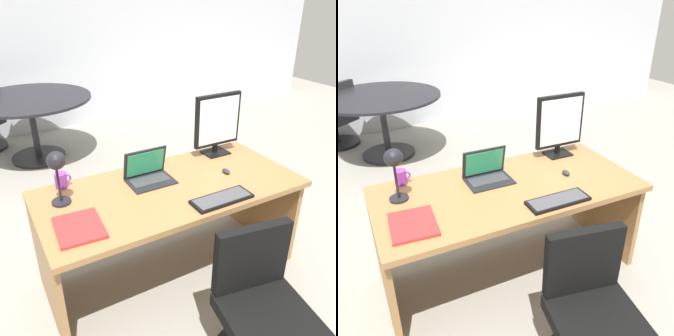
% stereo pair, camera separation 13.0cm
% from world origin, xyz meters
% --- Properties ---
extents(ground, '(12.00, 12.00, 0.00)m').
position_xyz_m(ground, '(0.00, 1.50, 0.00)').
color(ground, gray).
extents(back_wall, '(10.00, 0.10, 2.80)m').
position_xyz_m(back_wall, '(0.00, 3.58, 1.40)').
color(back_wall, silver).
rests_on(back_wall, ground).
extents(desk, '(1.78, 0.83, 0.73)m').
position_xyz_m(desk, '(0.00, 0.05, 0.53)').
color(desk, '#9E7042').
rests_on(desk, ground).
extents(monitor, '(0.40, 0.16, 0.49)m').
position_xyz_m(monitor, '(0.58, 0.30, 1.00)').
color(monitor, black).
rests_on(monitor, desk).
extents(laptop, '(0.31, 0.23, 0.22)m').
position_xyz_m(laptop, '(-0.09, 0.17, 0.80)').
color(laptop, black).
rests_on(laptop, desk).
extents(keyboard, '(0.41, 0.15, 0.02)m').
position_xyz_m(keyboard, '(0.19, -0.31, 0.74)').
color(keyboard, black).
rests_on(keyboard, desk).
extents(mouse, '(0.04, 0.08, 0.03)m').
position_xyz_m(mouse, '(0.44, -0.03, 0.75)').
color(mouse, '#2D2D33').
rests_on(mouse, desk).
extents(desk_lamp, '(0.12, 0.14, 0.36)m').
position_xyz_m(desk_lamp, '(-0.70, 0.13, 0.99)').
color(desk_lamp, black).
rests_on(desk_lamp, desk).
extents(book, '(0.28, 0.32, 0.02)m').
position_xyz_m(book, '(-0.68, -0.16, 0.74)').
color(book, red).
rests_on(book, desk).
extents(coffee_mug, '(0.11, 0.08, 0.11)m').
position_xyz_m(coffee_mug, '(-0.64, 0.35, 0.78)').
color(coffee_mug, purple).
rests_on(coffee_mug, desk).
extents(office_chair, '(0.56, 0.56, 0.81)m').
position_xyz_m(office_chair, '(0.07, -0.87, 0.32)').
color(office_chair, black).
rests_on(office_chair, ground).
extents(meeting_table, '(1.45, 1.45, 0.79)m').
position_xyz_m(meeting_table, '(-0.46, 2.57, 0.60)').
color(meeting_table, black).
rests_on(meeting_table, ground).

